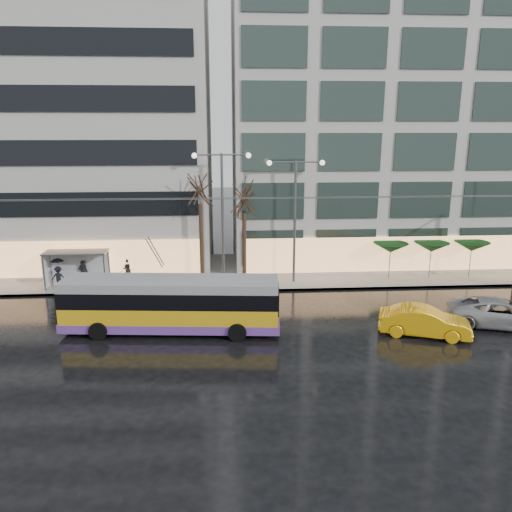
{
  "coord_description": "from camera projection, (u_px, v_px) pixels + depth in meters",
  "views": [
    {
      "loc": [
        2.1,
        -23.04,
        10.82
      ],
      "look_at": [
        3.93,
        5.0,
        3.55
      ],
      "focal_mm": 35.0,
      "sensor_mm": 36.0,
      "label": 1
    }
  ],
  "objects": [
    {
      "name": "ground",
      "position": [
        184.0,
        351.0,
        24.84
      ],
      "size": [
        140.0,
        140.0,
        0.0
      ],
      "primitive_type": "plane",
      "color": "black",
      "rests_on": "ground"
    },
    {
      "name": "sidewalk",
      "position": [
        224.0,
        271.0,
        38.47
      ],
      "size": [
        80.0,
        10.0,
        0.15
      ],
      "primitive_type": "cube",
      "color": "gray",
      "rests_on": "ground"
    },
    {
      "name": "kerb",
      "position": [
        224.0,
        291.0,
        33.69
      ],
      "size": [
        80.0,
        0.1,
        0.15
      ],
      "primitive_type": "cube",
      "color": "slate",
      "rests_on": "ground"
    },
    {
      "name": "building_right",
      "position": [
        427.0,
        104.0,
        41.22
      ],
      "size": [
        32.0,
        14.0,
        25.0
      ],
      "primitive_type": "cube",
      "color": "#B9B7B1",
      "rests_on": "sidewalk"
    },
    {
      "name": "trolleybus",
      "position": [
        171.0,
        306.0,
        26.93
      ],
      "size": [
        11.78,
        4.98,
        5.39
      ],
      "color": "gold",
      "rests_on": "ground"
    },
    {
      "name": "catenary",
      "position": [
        207.0,
        234.0,
        31.5
      ],
      "size": [
        42.24,
        5.12,
        7.0
      ],
      "color": "#595B60",
      "rests_on": "ground"
    },
    {
      "name": "bus_shelter",
      "position": [
        72.0,
        261.0,
        34.14
      ],
      "size": [
        4.2,
        1.6,
        2.51
      ],
      "color": "#595B60",
      "rests_on": "sidewalk"
    },
    {
      "name": "street_lamp_near",
      "position": [
        222.0,
        201.0,
        33.9
      ],
      "size": [
        3.96,
        0.36,
        9.03
      ],
      "color": "#595B60",
      "rests_on": "sidewalk"
    },
    {
      "name": "street_lamp_far",
      "position": [
        295.0,
        204.0,
        34.28
      ],
      "size": [
        3.96,
        0.36,
        8.53
      ],
      "color": "#595B60",
      "rests_on": "sidewalk"
    },
    {
      "name": "tree_a",
      "position": [
        200.0,
        184.0,
        33.72
      ],
      "size": [
        3.2,
        3.2,
        8.4
      ],
      "color": "black",
      "rests_on": "sidewalk"
    },
    {
      "name": "tree_b",
      "position": [
        244.0,
        194.0,
        34.28
      ],
      "size": [
        3.2,
        3.2,
        7.7
      ],
      "color": "black",
      "rests_on": "sidewalk"
    },
    {
      "name": "parasol_a",
      "position": [
        391.0,
        248.0,
        35.73
      ],
      "size": [
        2.5,
        2.5,
        2.65
      ],
      "color": "#595B60",
      "rests_on": "sidewalk"
    },
    {
      "name": "parasol_b",
      "position": [
        431.0,
        247.0,
        35.92
      ],
      "size": [
        2.5,
        2.5,
        2.65
      ],
      "color": "#595B60",
      "rests_on": "sidewalk"
    },
    {
      "name": "parasol_c",
      "position": [
        472.0,
        247.0,
        36.11
      ],
      "size": [
        2.5,
        2.5,
        2.65
      ],
      "color": "#595B60",
      "rests_on": "sidewalk"
    },
    {
      "name": "taxi_b",
      "position": [
        424.0,
        322.0,
        26.57
      ],
      "size": [
        5.01,
        3.08,
        1.56
      ],
      "primitive_type": "imported",
      "rotation": [
        0.0,
        0.0,
        1.24
      ],
      "color": "#FFB20D",
      "rests_on": "ground"
    },
    {
      "name": "sedan_silver",
      "position": [
        501.0,
        313.0,
        27.87
      ],
      "size": [
        6.1,
        4.06,
        1.56
      ],
      "primitive_type": "imported",
      "rotation": [
        0.0,
        0.0,
        1.28
      ],
      "color": "#9C9CA0",
      "rests_on": "ground"
    },
    {
      "name": "pedestrian_a",
      "position": [
        83.0,
        265.0,
        34.56
      ],
      "size": [
        1.02,
        1.03,
        2.19
      ],
      "color": "black",
      "rests_on": "sidewalk"
    },
    {
      "name": "pedestrian_b",
      "position": [
        127.0,
        269.0,
        35.88
      ],
      "size": [
        0.87,
        0.73,
        1.59
      ],
      "color": "black",
      "rests_on": "sidewalk"
    },
    {
      "name": "pedestrian_c",
      "position": [
        58.0,
        272.0,
        33.91
      ],
      "size": [
        0.99,
        0.83,
        2.11
      ],
      "color": "black",
      "rests_on": "sidewalk"
    }
  ]
}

